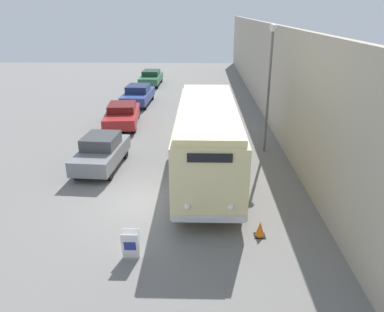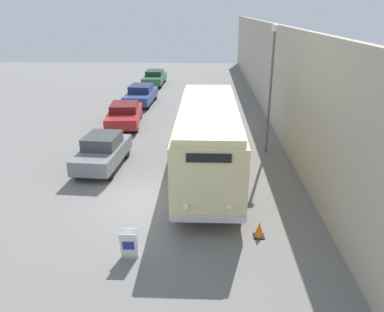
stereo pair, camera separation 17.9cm
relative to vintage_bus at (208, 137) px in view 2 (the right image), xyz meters
name	(u,v)px [view 2 (the right image)]	position (x,y,z in m)	size (l,w,h in m)	color
ground_plane	(153,202)	(-2.12, -2.39, -1.86)	(80.00, 80.00, 0.00)	slate
building_wall_right	(279,79)	(4.24, 7.61, 1.20)	(0.30, 60.00, 6.12)	#B2A893
vintage_bus	(208,137)	(0.00, 0.00, 0.00)	(2.52, 9.47, 3.26)	black
sign_board	(129,245)	(-2.34, -5.90, -1.42)	(0.51, 0.34, 0.91)	gray
streetlamp	(272,72)	(3.07, 3.35, 2.26)	(0.36, 0.36, 6.34)	#595E60
parked_car_near	(103,151)	(-4.91, 0.95, -1.07)	(2.02, 4.11, 1.57)	black
parked_car_mid	(125,114)	(-5.31, 7.80, -1.14)	(2.34, 4.73, 1.40)	black
parked_car_far	(141,94)	(-5.21, 13.57, -1.10)	(2.11, 4.68, 1.48)	black
parked_car_distant	(155,77)	(-5.19, 21.51, -1.12)	(1.90, 4.75, 1.41)	black
traffic_cone	(259,230)	(1.69, -4.65, -1.59)	(0.36, 0.36, 0.54)	black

